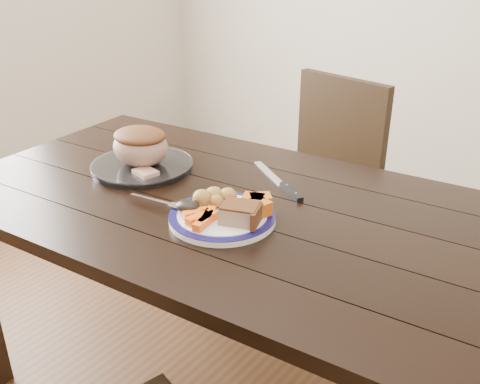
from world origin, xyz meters
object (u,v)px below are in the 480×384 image
Objects in this scene: serving_platter at (142,167)px; roast_joint at (141,147)px; dining_table at (222,227)px; chair_far at (321,180)px; carving_knife at (285,187)px; dinner_plate at (222,218)px; pork_slice at (240,214)px; fork at (161,202)px.

roast_joint is (0.00, -0.00, 0.07)m from serving_platter.
roast_joint is (-0.34, 0.01, 0.17)m from dining_table.
carving_knife is at bearing 117.45° from chair_far.
chair_far is at bearing 70.38° from serving_platter.
dinner_plate is 0.27m from carving_knife.
dinner_plate is at bearing 175.24° from pork_slice.
pork_slice reaches higher than carving_knife.
fork is at bearing -169.50° from pork_slice.
roast_joint is at bearing 166.34° from pork_slice.
dinner_plate is 1.58× the size of fork.
pork_slice is (0.15, -0.11, 0.13)m from dining_table.
chair_far is at bearing 104.94° from pork_slice.
carving_knife is at bearing 19.19° from serving_platter.
serving_platter is 0.50m from pork_slice.
fork reaches higher than serving_platter.
pork_slice is at bearing -36.20° from dining_table.
chair_far is 0.64m from carving_knife.
roast_joint is at bearing -90.00° from serving_platter.
chair_far reaches higher than dining_table.
carving_knife is (0.19, -0.57, 0.23)m from chair_far.
fork is (-0.01, -0.89, 0.25)m from chair_far.
chair_far reaches higher than roast_joint.
fork reaches higher than carving_knife.
fork is at bearing -33.21° from serving_platter.
serving_platter is 3.34× the size of pork_slice.
dining_table is 0.22m from carving_knife.
serving_platter is (-0.34, 0.01, 0.10)m from dining_table.
serving_platter is 1.71× the size of roast_joint.
dining_table is at bearing 50.40° from fork.
fork is 0.30m from roast_joint.
chair_far is 3.30× the size of carving_knife.
carving_knife reaches higher than dining_table.
carving_knife is at bearing 56.71° from dining_table.
chair_far is at bearing 96.07° from dining_table.
pork_slice is at bearing 114.27° from chair_far.
dining_table is 9.08× the size of roast_joint.
carving_knife is (0.45, 0.16, -0.00)m from serving_platter.
roast_joint is (-0.48, 0.12, 0.04)m from pork_slice.
chair_far is 0.92m from fork.
dining_table is 17.72× the size of pork_slice.
dinner_plate reaches higher than dining_table.
fork is (-0.24, -0.04, -0.02)m from pork_slice.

